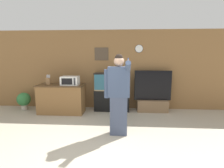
% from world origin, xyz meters
% --- Properties ---
extents(ground_plane, '(18.00, 18.00, 0.00)m').
position_xyz_m(ground_plane, '(0.00, 0.00, 0.00)').
color(ground_plane, '#B2A893').
extents(wall_back_paneled, '(10.00, 0.08, 2.60)m').
position_xyz_m(wall_back_paneled, '(0.00, 3.16, 1.30)').
color(wall_back_paneled, olive).
rests_on(wall_back_paneled, ground_plane).
extents(counter_island, '(1.42, 0.61, 0.90)m').
position_xyz_m(counter_island, '(-1.42, 2.50, 0.45)').
color(counter_island, brown).
rests_on(counter_island, ground_plane).
extents(microwave, '(0.52, 0.35, 0.26)m').
position_xyz_m(microwave, '(-1.11, 2.46, 1.03)').
color(microwave, white).
rests_on(microwave, counter_island).
extents(knife_block, '(0.12, 0.09, 0.31)m').
position_xyz_m(knife_block, '(-1.79, 2.48, 1.02)').
color(knife_block, olive).
rests_on(knife_block, counter_island).
extents(aquarium_on_stand, '(1.12, 0.36, 1.23)m').
position_xyz_m(aquarium_on_stand, '(0.13, 2.84, 0.62)').
color(aquarium_on_stand, black).
rests_on(aquarium_on_stand, ground_plane).
extents(tv_on_stand, '(1.17, 0.40, 1.32)m').
position_xyz_m(tv_on_stand, '(1.44, 2.85, 0.38)').
color(tv_on_stand, brown).
rests_on(tv_on_stand, ground_plane).
extents(person_standing, '(0.57, 0.43, 1.82)m').
position_xyz_m(person_standing, '(0.39, 1.13, 0.95)').
color(person_standing, '#424C66').
rests_on(person_standing, ground_plane).
extents(potted_plant, '(0.44, 0.44, 0.57)m').
position_xyz_m(potted_plant, '(-2.77, 2.74, 0.33)').
color(potted_plant, '#B2A899').
rests_on(potted_plant, ground_plane).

